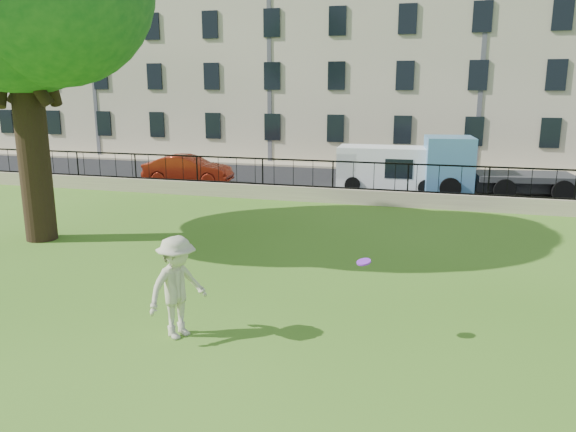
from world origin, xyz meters
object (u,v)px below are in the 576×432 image
(man, at_px, (177,287))
(white_van, at_px, (391,169))
(red_sedan, at_px, (188,170))
(blue_truck, at_px, (496,167))
(frisbee, at_px, (364,262))

(man, relative_size, white_van, 0.42)
(red_sedan, relative_size, blue_truck, 0.70)
(frisbee, bearing_deg, white_van, 93.63)
(frisbee, relative_size, red_sedan, 0.06)
(man, xyz_separation_m, blue_truck, (6.91, 16.53, 0.26))
(frisbee, distance_m, blue_truck, 16.09)
(frisbee, relative_size, blue_truck, 0.04)
(man, distance_m, blue_truck, 17.92)
(white_van, bearing_deg, frisbee, -88.61)
(red_sedan, distance_m, blue_truck, 14.13)
(white_van, xyz_separation_m, blue_truck, (4.50, 0.00, 0.27))
(white_van, bearing_deg, red_sedan, -176.28)
(man, bearing_deg, blue_truck, 4.02)
(man, relative_size, frisbee, 7.40)
(white_van, height_order, blue_truck, blue_truck)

